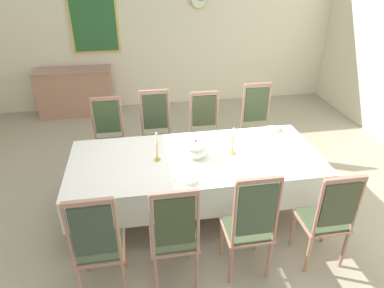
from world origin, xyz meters
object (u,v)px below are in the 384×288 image
object	(u,v)px
chair_north_b	(157,132)
spoon_primary	(176,181)
soup_tureen	(196,149)
bowl_near_right	(273,129)
chair_south_d	(327,217)
chair_north_c	(206,130)
chair_north_d	(257,124)
candlestick_west	(157,149)
chair_south_b	(174,235)
spoon_secondary	(280,129)
chair_north_a	(109,137)
sideboard	(76,92)
chair_south_c	(250,225)
framed_painting	(94,22)
mounted_clock	(199,0)
dining_table	(196,162)
bowl_near_left	(189,179)
candlestick_east	(233,144)
chair_south_a	(98,244)

from	to	relation	value
chair_north_b	spoon_primary	bearing A→B (deg)	93.59
soup_tureen	bowl_near_right	xyz separation A→B (m)	(1.12, 0.50, -0.09)
chair_south_d	chair_north_c	bearing A→B (deg)	110.88
chair_north_d	candlestick_west	xyz separation A→B (m)	(-1.55, -1.03, 0.30)
chair_south_b	spoon_secondary	bearing A→B (deg)	43.84
chair_south_d	bowl_near_right	distance (m)	1.54
chair_north_a	chair_north_d	size ratio (longest dim) A/B	0.94
candlestick_west	sideboard	world-z (taller)	candlestick_west
chair_south_c	bowl_near_right	world-z (taller)	chair_south_c
bowl_near_right	framed_painting	world-z (taller)	framed_painting
chair_north_a	sideboard	bearing A→B (deg)	-71.82
framed_painting	candlestick_west	bearing A→B (deg)	-76.43
bowl_near_right	chair_south_c	bearing A→B (deg)	-117.54
chair_south_d	chair_north_a	bearing A→B (deg)	136.49
chair_north_a	sideboard	xyz separation A→B (m)	(-0.75, 2.29, -0.12)
chair_north_d	chair_north_b	bearing A→B (deg)	0.03
chair_north_c	spoon_secondary	size ratio (longest dim) A/B	6.37
chair_south_b	bowl_near_right	bearing A→B (deg)	45.39
bowl_near_right	spoon_secondary	world-z (taller)	bowl_near_right
candlestick_west	mounted_clock	bearing A→B (deg)	72.52
chair_north_b	bowl_near_right	distance (m)	1.61
chair_south_d	mounted_clock	bearing A→B (deg)	95.34
dining_table	bowl_near_left	distance (m)	0.50
chair_south_d	soup_tureen	xyz separation A→B (m)	(-1.11, 1.02, 0.29)
chair_north_a	chair_south_d	size ratio (longest dim) A/B	1.00
dining_table	chair_south_d	bearing A→B (deg)	-42.67
chair_south_b	chair_south_d	bearing A→B (deg)	0.08
chair_north_d	candlestick_east	world-z (taller)	chair_north_d
chair_south_c	chair_south_d	world-z (taller)	chair_south_c
dining_table	sideboard	xyz separation A→B (m)	(-1.80, 3.31, -0.24)
spoon_secondary	chair_south_c	bearing A→B (deg)	-131.69
chair_south_d	candlestick_west	distance (m)	1.88
chair_north_b	mounted_clock	xyz separation A→B (m)	(1.06, 2.53, 1.46)
chair_south_d	sideboard	size ratio (longest dim) A/B	0.78
spoon_primary	framed_painting	world-z (taller)	framed_painting
chair_south_a	candlestick_east	size ratio (longest dim) A/B	3.48
candlestick_west	chair_north_b	bearing A→B (deg)	86.69
chair_south_d	soup_tureen	distance (m)	1.54
chair_north_b	soup_tureen	bearing A→B (deg)	110.34
candlestick_east	framed_painting	distance (m)	4.05
chair_north_c	chair_south_d	distance (m)	2.19
chair_south_d	bowl_near_left	world-z (taller)	chair_south_d
chair_north_a	chair_south_b	size ratio (longest dim) A/B	0.97
chair_north_c	bowl_near_left	bearing A→B (deg)	72.00
chair_north_b	bowl_near_right	size ratio (longest dim) A/B	6.91
bowl_near_right	chair_north_b	bearing A→B (deg)	160.57
dining_table	chair_south_c	world-z (taller)	chair_south_c
chair_north_c	chair_south_d	xyz separation A→B (m)	(0.78, -2.05, 0.00)
framed_painting	chair_north_a	bearing A→B (deg)	-84.37
chair_south_b	chair_north_b	distance (m)	2.05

